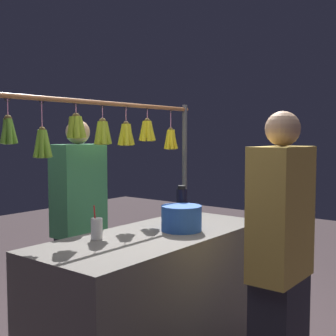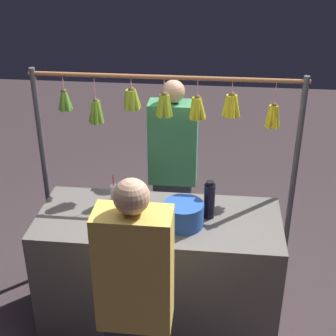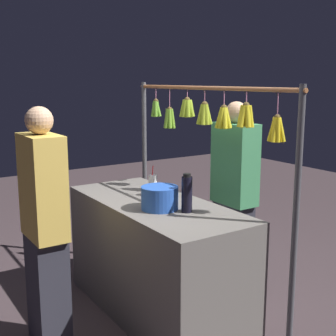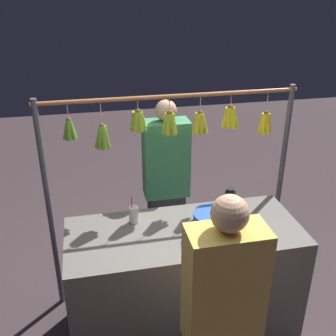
{
  "view_description": "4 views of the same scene",
  "coord_description": "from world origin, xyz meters",
  "views": [
    {
      "loc": [
        2.2,
        1.83,
        1.56
      ],
      "look_at": [
        -0.13,
        0.0,
        1.34
      ],
      "focal_mm": 47.52,
      "sensor_mm": 36.0,
      "label": 1
    },
    {
      "loc": [
        -0.38,
        2.9,
        2.8
      ],
      "look_at": [
        -0.07,
        0.0,
        1.31
      ],
      "focal_mm": 52.75,
      "sensor_mm": 36.0,
      "label": 2
    },
    {
      "loc": [
        -2.91,
        1.8,
        1.86
      ],
      "look_at": [
        -0.18,
        0.0,
        1.22
      ],
      "focal_mm": 48.86,
      "sensor_mm": 36.0,
      "label": 3
    },
    {
      "loc": [
        0.63,
        2.37,
        2.58
      ],
      "look_at": [
        0.12,
        0.0,
        1.43
      ],
      "focal_mm": 43.1,
      "sensor_mm": 36.0,
      "label": 4
    }
  ],
  "objects": [
    {
      "name": "vendor_person",
      "position": [
        -0.02,
        -0.78,
        0.83
      ],
      "size": [
        0.4,
        0.22,
        1.67
      ],
      "color": "#2D2D38",
      "rests_on": "ground"
    },
    {
      "name": "customer_person",
      "position": [
        0.02,
        0.87,
        0.83
      ],
      "size": [
        0.4,
        0.22,
        1.68
      ],
      "color": "#2D2D38",
      "rests_on": "ground"
    },
    {
      "name": "market_counter",
      "position": [
        0.0,
        0.0,
        0.46
      ],
      "size": [
        1.72,
        0.72,
        0.92
      ],
      "primitive_type": "cube",
      "color": "#66605B",
      "rests_on": "ground"
    },
    {
      "name": "water_bottle",
      "position": [
        -0.35,
        -0.05,
        1.05
      ],
      "size": [
        0.08,
        0.08,
        0.28
      ],
      "color": "black",
      "rests_on": "market_counter"
    },
    {
      "name": "drink_cup",
      "position": [
        0.35,
        -0.19,
        0.98
      ],
      "size": [
        0.07,
        0.07,
        0.21
      ],
      "color": "silver",
      "rests_on": "market_counter"
    },
    {
      "name": "ground_plane",
      "position": [
        0.0,
        0.0,
        0.0
      ],
      "size": [
        12.0,
        12.0,
        0.0
      ],
      "primitive_type": "plane",
      "color": "#413437"
    },
    {
      "name": "display_rack",
      "position": [
        -0.02,
        -0.48,
        1.36
      ],
      "size": [
        2.01,
        0.14,
        1.83
      ],
      "color": "#4C4C51",
      "rests_on": "ground"
    },
    {
      "name": "blue_bucket",
      "position": [
        -0.18,
        0.08,
        1.0
      ],
      "size": [
        0.27,
        0.27,
        0.17
      ],
      "primitive_type": "cylinder",
      "color": "blue",
      "rests_on": "market_counter"
    }
  ]
}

